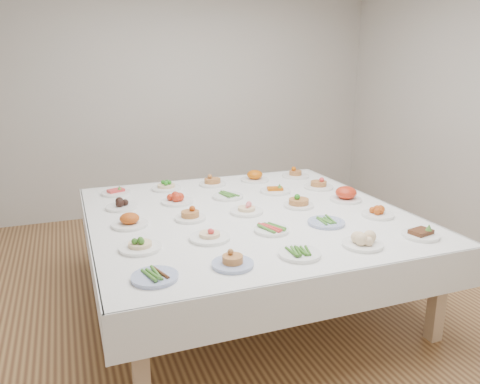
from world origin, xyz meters
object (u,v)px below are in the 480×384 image
object	(u,v)px
dish_12	(247,205)
dish_24	(295,171)
display_table	(247,220)
dish_0	(155,275)

from	to	relation	value
dish_12	dish_24	bearing A→B (deg)	45.63
display_table	dish_24	bearing A→B (deg)	45.49
dish_0	dish_12	bearing A→B (deg)	45.26
dish_12	dish_24	distance (m)	1.30
display_table	dish_12	xyz separation A→B (m)	(-0.01, -0.01, 0.12)
dish_24	display_table	bearing A→B (deg)	-134.51
display_table	dish_24	xyz separation A→B (m)	(0.90, 0.92, 0.12)
display_table	dish_12	bearing A→B (deg)	-118.74
dish_24	dish_0	bearing A→B (deg)	-134.55
dish_0	dish_12	world-z (taller)	dish_12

